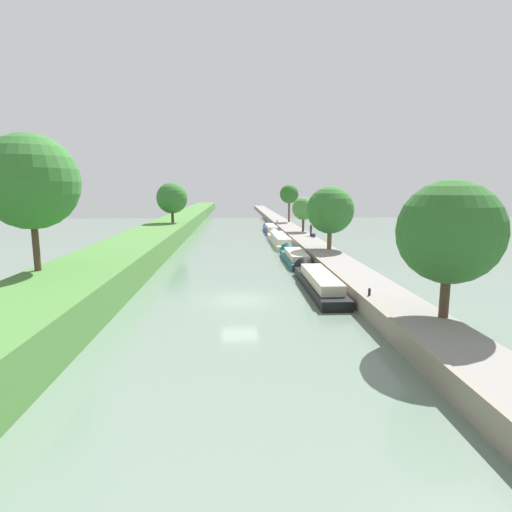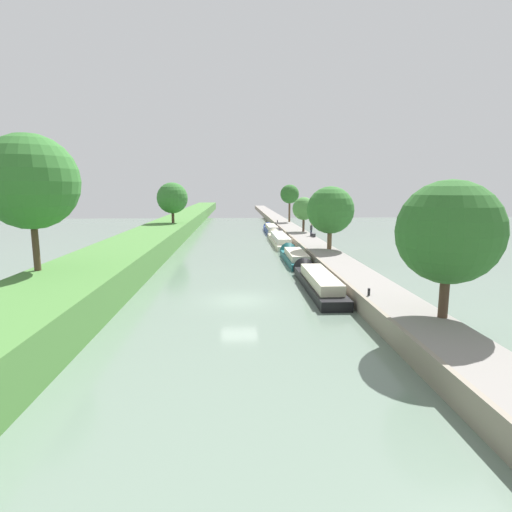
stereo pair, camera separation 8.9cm
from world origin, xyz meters
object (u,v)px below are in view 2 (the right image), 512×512
Objects in this scene: mooring_bollard_far at (277,221)px; narrowboat_teal at (294,256)px; narrowboat_blue at (271,229)px; park_bench at (313,234)px; mooring_bollard_near at (369,292)px; narrowboat_cream at (279,239)px; narrowboat_black at (317,281)px; person_walking at (311,230)px.

narrowboat_teal is at bearing -92.99° from mooring_bollard_far.
narrowboat_blue is 6.53m from mooring_bollard_far.
mooring_bollard_near is at bearing -94.59° from park_bench.
mooring_bollard_near reaches higher than narrowboat_cream.
mooring_bollard_far is at bearing 87.80° from narrowboat_black.
park_bench reaches higher than narrowboat_black.
park_bench is (4.38, -2.81, 0.99)m from narrowboat_cream.
narrowboat_cream is at bearing 90.26° from narrowboat_teal.
mooring_bollard_near is 1.00× the size of mooring_bollard_far.
park_bench is (2.47, 30.74, 0.12)m from mooring_bollard_near.
narrowboat_cream is at bearing -95.28° from mooring_bollard_far.
narrowboat_black is at bearing -100.18° from park_bench.
person_walking is (4.16, 24.82, 1.49)m from narrowboat_black.
narrowboat_teal is 0.65× the size of narrowboat_cream.
narrowboat_blue is at bearing 103.90° from park_bench.
narrowboat_teal is at bearing 90.13° from narrowboat_black.
mooring_bollard_far reaches higher than narrowboat_black.
mooring_bollard_near is at bearing -75.20° from narrowboat_black.
person_walking is 1.10m from park_bench.
narrowboat_black reaches higher than narrowboat_blue.
mooring_bollard_near is (1.82, -6.87, 0.84)m from narrowboat_black.
mooring_bollard_far is (1.84, 35.34, 0.93)m from narrowboat_teal.
person_walking is at bearing 85.77° from mooring_bollard_near.
mooring_bollard_far is (-2.34, 22.54, -0.65)m from person_walking.
narrowboat_blue reaches higher than narrowboat_cream.
mooring_bollard_far is at bearing 96.00° from park_bench.
park_bench is (0.13, -0.95, -0.53)m from person_walking.
narrowboat_black is at bearing -92.20° from mooring_bollard_far.
person_walking is (4.19, 12.80, 1.58)m from narrowboat_teal.
mooring_bollard_near is 54.23m from mooring_bollard_far.
narrowboat_black is at bearing -99.52° from person_walking.
person_walking reaches higher than mooring_bollard_far.
park_bench is (4.31, 11.85, 1.05)m from narrowboat_teal.
person_walking is (4.15, -16.33, 1.51)m from narrowboat_blue.
narrowboat_blue is 48.06m from mooring_bollard_near.
narrowboat_cream is 14.47m from narrowboat_blue.
person_walking is at bearing 80.48° from narrowboat_black.
narrowboat_blue is 7.85× the size of person_walking.
narrowboat_blue is (0.10, 14.47, 0.01)m from narrowboat_cream.
narrowboat_teal is 13.56m from person_walking.
narrowboat_black is 47.40m from mooring_bollard_far.
person_walking is 1.11× the size of park_bench.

